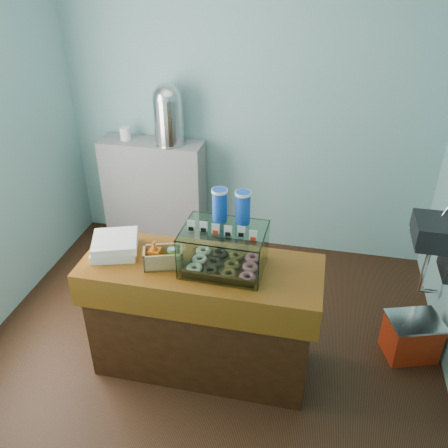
% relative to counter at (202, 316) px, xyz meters
% --- Properties ---
extents(ground, '(3.50, 3.50, 0.00)m').
position_rel_counter_xyz_m(ground, '(0.00, 0.25, -0.46)').
color(ground, black).
rests_on(ground, ground).
extents(room_shell, '(3.54, 3.04, 2.82)m').
position_rel_counter_xyz_m(room_shell, '(0.03, 0.26, 1.25)').
color(room_shell, '#7FB7B9').
rests_on(room_shell, ground).
extents(counter, '(1.60, 0.60, 0.90)m').
position_rel_counter_xyz_m(counter, '(0.00, 0.00, 0.00)').
color(counter, '#431F0D').
rests_on(counter, ground).
extents(back_shelf, '(1.00, 0.32, 1.10)m').
position_rel_counter_xyz_m(back_shelf, '(-0.90, 1.57, 0.09)').
color(back_shelf, gray).
rests_on(back_shelf, ground).
extents(display_case, '(0.54, 0.40, 0.51)m').
position_rel_counter_xyz_m(display_case, '(0.16, 0.04, 0.61)').
color(display_case, '#372210').
rests_on(display_case, counter).
extents(condiment_crate, '(0.28, 0.22, 0.18)m').
position_rel_counter_xyz_m(condiment_crate, '(-0.25, -0.05, 0.51)').
color(condiment_crate, tan).
rests_on(condiment_crate, counter).
extents(pastry_boxes, '(0.38, 0.38, 0.12)m').
position_rel_counter_xyz_m(pastry_boxes, '(-0.61, 0.02, 0.50)').
color(pastry_boxes, white).
rests_on(pastry_boxes, counter).
extents(coffee_urn, '(0.31, 0.31, 0.57)m').
position_rel_counter_xyz_m(coffee_urn, '(-0.70, 1.56, 0.94)').
color(coffee_urn, silver).
rests_on(coffee_urn, back_shelf).
extents(red_cooler, '(0.45, 0.40, 0.34)m').
position_rel_counter_xyz_m(red_cooler, '(1.51, 0.43, -0.29)').
color(red_cooler, '#B0270E').
rests_on(red_cooler, ground).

